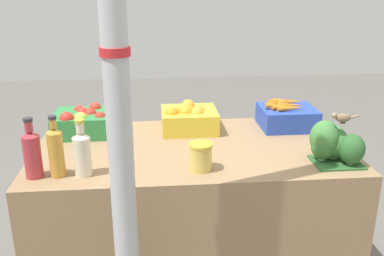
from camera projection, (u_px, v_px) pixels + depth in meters
The scene contains 11 objects.
market_table at pixel (192, 211), 2.33m from camera, with size 1.60×0.87×0.76m, color #937551.
support_pole at pixel (115, 51), 1.40m from camera, with size 0.10×0.10×2.70m.
apple_crate at pixel (83, 122), 2.37m from camera, with size 0.31×0.28×0.16m.
orange_crate at pixel (189, 118), 2.42m from camera, with size 0.31×0.28×0.15m.
carrot_crate at pixel (287, 116), 2.47m from camera, with size 0.31×0.28×0.16m.
broccoli_pile at pixel (333, 143), 2.00m from camera, with size 0.23×0.20×0.20m.
juice_bottle_ruby at pixel (32, 153), 1.83m from camera, with size 0.08×0.08×0.27m.
juice_bottle_amber at pixel (56, 151), 1.84m from camera, with size 0.07×0.07×0.28m.
juice_bottle_cloudy at pixel (82, 152), 1.85m from camera, with size 0.08×0.08×0.26m.
pickle_jar at pixel (201, 157), 1.92m from camera, with size 0.11×0.11×0.13m.
sparrow_bird at pixel (342, 118), 1.93m from camera, with size 0.14×0.04×0.05m.
Camera 1 is at (-0.19, -2.04, 1.58)m, focal length 40.00 mm.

